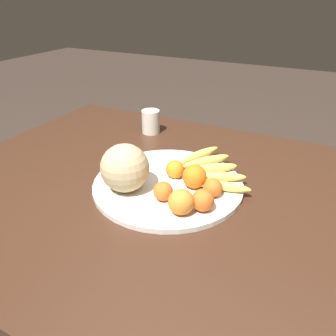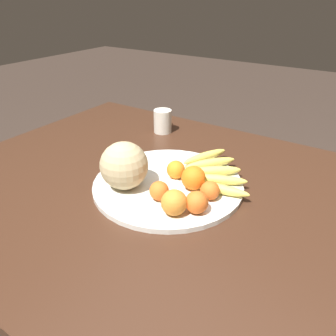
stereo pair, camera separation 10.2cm
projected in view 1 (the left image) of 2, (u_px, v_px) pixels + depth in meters
The scene contains 12 objects.
kitchen_table at pixel (180, 213), 1.06m from camera, with size 1.64×1.16×0.78m.
fruit_bowl at pixel (168, 184), 1.05m from camera, with size 0.48×0.48×0.02m.
melon at pixel (125, 168), 0.97m from camera, with size 0.15×0.15×0.15m.
banana_bunch at pixel (210, 168), 1.09m from camera, with size 0.28×0.29×0.03m.
orange_front_left at pixel (203, 200), 0.90m from camera, with size 0.06×0.06×0.06m.
orange_front_right at pixel (175, 169), 1.05m from camera, with size 0.06×0.06×0.06m.
orange_mid_center at pixel (194, 176), 1.00m from camera, with size 0.07×0.07×0.07m.
orange_back_left at pixel (181, 202), 0.88m from camera, with size 0.07×0.07×0.07m.
orange_back_right at pixel (212, 188), 0.95m from camera, with size 0.06×0.06×0.06m.
orange_top_small at pixel (163, 191), 0.94m from camera, with size 0.06×0.06×0.06m.
produce_tag at pixel (177, 184), 1.03m from camera, with size 0.08×0.07×0.00m.
ceramic_mug at pixel (151, 121), 1.42m from camera, with size 0.08×0.11×0.10m.
Camera 1 is at (0.35, -0.78, 1.33)m, focal length 35.00 mm.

